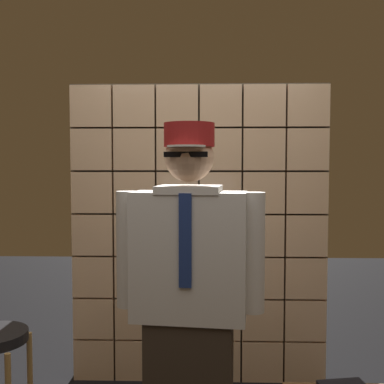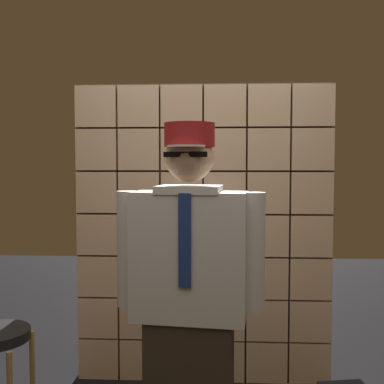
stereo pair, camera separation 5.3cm
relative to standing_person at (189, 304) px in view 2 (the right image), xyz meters
name	(u,v)px [view 2 (the right image)]	position (x,y,z in m)	size (l,w,h in m)	color
glass_block_wall	(203,235)	(0.03, 1.20, 0.15)	(1.86, 0.10, 2.16)	#E0B78C
standing_person	(189,304)	(0.00, 0.00, 0.00)	(0.70, 0.32, 1.75)	#382D23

